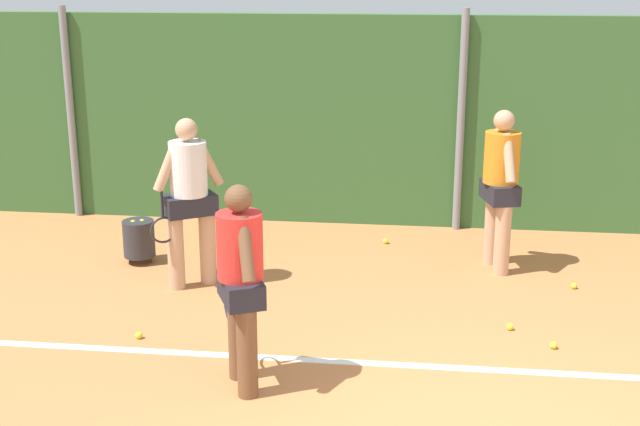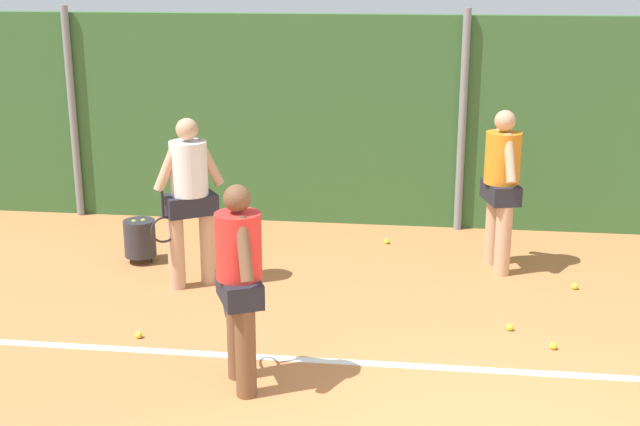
{
  "view_description": "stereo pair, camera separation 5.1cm",
  "coord_description": "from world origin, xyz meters",
  "px_view_note": "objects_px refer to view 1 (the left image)",
  "views": [
    {
      "loc": [
        -0.48,
        -4.99,
        3.3
      ],
      "look_at": [
        -1.43,
        2.83,
        0.98
      ],
      "focal_mm": 47.52,
      "sensor_mm": 36.0,
      "label": 1
    },
    {
      "loc": [
        -0.43,
        -4.98,
        3.3
      ],
      "look_at": [
        -1.43,
        2.83,
        0.98
      ],
      "focal_mm": 47.52,
      "sensor_mm": 36.0,
      "label": 2
    }
  ],
  "objects_px": {
    "tennis_ball_4": "(238,332)",
    "tennis_ball_8": "(510,327)",
    "tennis_ball_5": "(554,345)",
    "player_backcourt_far": "(500,181)",
    "tennis_ball_2": "(139,335)",
    "tennis_ball_6": "(574,286)",
    "ball_hopper": "(139,238)",
    "player_midcourt": "(189,194)",
    "player_foreground_near": "(240,277)",
    "tennis_ball_3": "(386,241)"
  },
  "relations": [
    {
      "from": "tennis_ball_3",
      "to": "tennis_ball_5",
      "type": "bearing_deg",
      "value": -59.6
    },
    {
      "from": "player_foreground_near",
      "to": "tennis_ball_4",
      "type": "xyz_separation_m",
      "value": [
        -0.25,
        0.96,
        -0.91
      ]
    },
    {
      "from": "player_midcourt",
      "to": "tennis_ball_8",
      "type": "xyz_separation_m",
      "value": [
        3.26,
        -0.76,
        -0.98
      ]
    },
    {
      "from": "tennis_ball_2",
      "to": "tennis_ball_4",
      "type": "bearing_deg",
      "value": 12.03
    },
    {
      "from": "tennis_ball_4",
      "to": "player_foreground_near",
      "type": "bearing_deg",
      "value": -75.18
    },
    {
      "from": "player_foreground_near",
      "to": "tennis_ball_5",
      "type": "relative_size",
      "value": 25.64
    },
    {
      "from": "player_midcourt",
      "to": "ball_hopper",
      "type": "height_order",
      "value": "player_midcourt"
    },
    {
      "from": "player_midcourt",
      "to": "tennis_ball_2",
      "type": "height_order",
      "value": "player_midcourt"
    },
    {
      "from": "player_foreground_near",
      "to": "tennis_ball_4",
      "type": "height_order",
      "value": "player_foreground_near"
    },
    {
      "from": "player_backcourt_far",
      "to": "ball_hopper",
      "type": "distance_m",
      "value": 4.12
    },
    {
      "from": "ball_hopper",
      "to": "tennis_ball_5",
      "type": "bearing_deg",
      "value": -21.74
    },
    {
      "from": "tennis_ball_4",
      "to": "tennis_ball_8",
      "type": "bearing_deg",
      "value": 9.45
    },
    {
      "from": "ball_hopper",
      "to": "player_midcourt",
      "type": "bearing_deg",
      "value": -38.47
    },
    {
      "from": "tennis_ball_3",
      "to": "tennis_ball_6",
      "type": "xyz_separation_m",
      "value": [
        2.05,
        -1.26,
        0.0
      ]
    },
    {
      "from": "tennis_ball_4",
      "to": "tennis_ball_8",
      "type": "xyz_separation_m",
      "value": [
        2.51,
        0.42,
        0.0
      ]
    },
    {
      "from": "tennis_ball_4",
      "to": "player_midcourt",
      "type": "bearing_deg",
      "value": 122.34
    },
    {
      "from": "player_foreground_near",
      "to": "tennis_ball_8",
      "type": "xyz_separation_m",
      "value": [
        2.26,
        1.38,
        -0.91
      ]
    },
    {
      "from": "player_backcourt_far",
      "to": "tennis_ball_6",
      "type": "relative_size",
      "value": 27.28
    },
    {
      "from": "tennis_ball_5",
      "to": "tennis_ball_8",
      "type": "distance_m",
      "value": 0.5
    },
    {
      "from": "player_foreground_near",
      "to": "player_midcourt",
      "type": "bearing_deg",
      "value": 0.28
    },
    {
      "from": "tennis_ball_3",
      "to": "tennis_ball_8",
      "type": "bearing_deg",
      "value": -62.08
    },
    {
      "from": "player_backcourt_far",
      "to": "tennis_ball_6",
      "type": "distance_m",
      "value": 1.36
    },
    {
      "from": "ball_hopper",
      "to": "tennis_ball_8",
      "type": "relative_size",
      "value": 7.78
    },
    {
      "from": "player_foreground_near",
      "to": "ball_hopper",
      "type": "relative_size",
      "value": 3.3
    },
    {
      "from": "tennis_ball_6",
      "to": "tennis_ball_8",
      "type": "bearing_deg",
      "value": -123.72
    },
    {
      "from": "ball_hopper",
      "to": "tennis_ball_6",
      "type": "distance_m",
      "value": 4.83
    },
    {
      "from": "ball_hopper",
      "to": "tennis_ball_4",
      "type": "bearing_deg",
      "value": -49.59
    },
    {
      "from": "tennis_ball_2",
      "to": "tennis_ball_6",
      "type": "distance_m",
      "value": 4.52
    },
    {
      "from": "player_midcourt",
      "to": "tennis_ball_4",
      "type": "xyz_separation_m",
      "value": [
        0.75,
        -1.18,
        -0.98
      ]
    },
    {
      "from": "player_foreground_near",
      "to": "tennis_ball_8",
      "type": "height_order",
      "value": "player_foreground_near"
    },
    {
      "from": "player_foreground_near",
      "to": "tennis_ball_8",
      "type": "distance_m",
      "value": 2.8
    },
    {
      "from": "player_backcourt_far",
      "to": "tennis_ball_2",
      "type": "height_order",
      "value": "player_backcourt_far"
    },
    {
      "from": "ball_hopper",
      "to": "tennis_ball_4",
      "type": "height_order",
      "value": "ball_hopper"
    },
    {
      "from": "player_foreground_near",
      "to": "ball_hopper",
      "type": "height_order",
      "value": "player_foreground_near"
    },
    {
      "from": "player_midcourt",
      "to": "player_foreground_near",
      "type": "bearing_deg",
      "value": 81.82
    },
    {
      "from": "player_foreground_near",
      "to": "tennis_ball_3",
      "type": "relative_size",
      "value": 25.64
    },
    {
      "from": "tennis_ball_4",
      "to": "tennis_ball_2",
      "type": "bearing_deg",
      "value": -167.97
    },
    {
      "from": "tennis_ball_4",
      "to": "tennis_ball_5",
      "type": "xyz_separation_m",
      "value": [
        2.86,
        0.06,
        0.0
      ]
    },
    {
      "from": "player_backcourt_far",
      "to": "tennis_ball_8",
      "type": "relative_size",
      "value": 27.28
    },
    {
      "from": "player_backcourt_far",
      "to": "tennis_ball_8",
      "type": "bearing_deg",
      "value": 166.07
    },
    {
      "from": "tennis_ball_4",
      "to": "tennis_ball_5",
      "type": "distance_m",
      "value": 2.86
    },
    {
      "from": "tennis_ball_3",
      "to": "tennis_ball_6",
      "type": "distance_m",
      "value": 2.4
    },
    {
      "from": "player_midcourt",
      "to": "tennis_ball_6",
      "type": "height_order",
      "value": "player_midcourt"
    },
    {
      "from": "player_midcourt",
      "to": "tennis_ball_6",
      "type": "relative_size",
      "value": 27.33
    },
    {
      "from": "player_backcourt_far",
      "to": "tennis_ball_4",
      "type": "xyz_separation_m",
      "value": [
        -2.5,
        -2.1,
        -0.98
      ]
    },
    {
      "from": "tennis_ball_5",
      "to": "tennis_ball_2",
      "type": "bearing_deg",
      "value": -176.26
    },
    {
      "from": "ball_hopper",
      "to": "tennis_ball_4",
      "type": "distance_m",
      "value": 2.39
    },
    {
      "from": "tennis_ball_3",
      "to": "tennis_ball_8",
      "type": "height_order",
      "value": "same"
    },
    {
      "from": "tennis_ball_2",
      "to": "tennis_ball_5",
      "type": "distance_m",
      "value": 3.75
    },
    {
      "from": "player_backcourt_far",
      "to": "tennis_ball_2",
      "type": "xyz_separation_m",
      "value": [
        -3.38,
        -2.29,
        -0.98
      ]
    }
  ]
}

